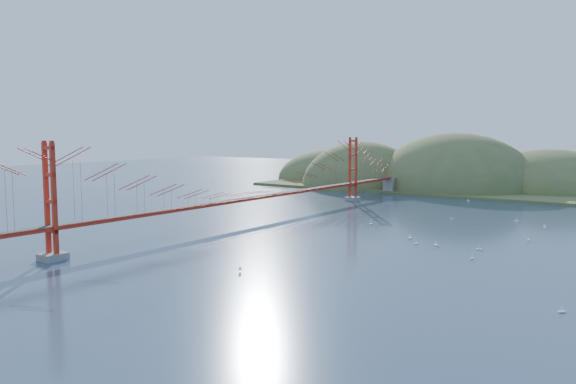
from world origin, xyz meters
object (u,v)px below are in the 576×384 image
Objects in this scene: bridge at (249,172)px; sailboat_1 at (371,223)px; sailboat_0 at (410,237)px; sailboat_2 at (479,249)px.

bridge is 127.49× the size of sailboat_1.
sailboat_1 is (15.33, 7.45, -6.85)m from bridge.
bridge is 24.83m from sailboat_0.
sailboat_0 reaches higher than sailboat_2.
sailboat_1 is 19.11m from sailboat_2.
bridge is at bearing -154.08° from sailboat_1.
sailboat_2 is at bearing -11.84° from sailboat_0.
bridge reaches higher than sailboat_1.
bridge is 33.23m from sailboat_2.
sailboat_0 is 8.84m from sailboat_2.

